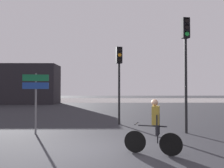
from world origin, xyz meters
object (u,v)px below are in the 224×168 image
at_px(cyclist, 155,126).
at_px(distant_building, 3,84).
at_px(direction_sign_post, 36,92).
at_px(traffic_light_center, 119,70).
at_px(traffic_light_near_right, 186,54).

bearing_deg(cyclist, distant_building, 53.65).
height_order(direction_sign_post, cyclist, direction_sign_post).
bearing_deg(traffic_light_center, traffic_light_near_right, 127.69).
relative_size(distant_building, cyclist, 8.88).
distance_m(direction_sign_post, cyclist, 5.51).
relative_size(distant_building, traffic_light_center, 3.40).
distance_m(distant_building, cyclist, 27.60).
distance_m(distant_building, traffic_light_near_right, 26.37).
bearing_deg(traffic_light_center, distant_building, -61.20).
bearing_deg(cyclist, direction_sign_post, 75.65).
xyz_separation_m(distant_building, traffic_light_center, (14.70, -17.25, 0.36)).
height_order(traffic_light_near_right, traffic_light_center, traffic_light_near_right).
height_order(distant_building, cyclist, distant_building).
distance_m(traffic_light_near_right, traffic_light_center, 3.76).
xyz_separation_m(distant_building, direction_sign_post, (10.98, -19.75, -0.80)).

